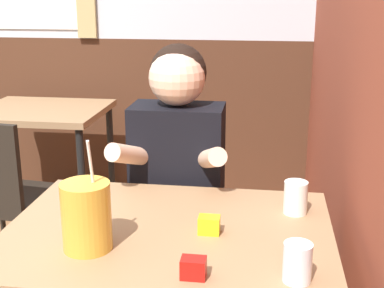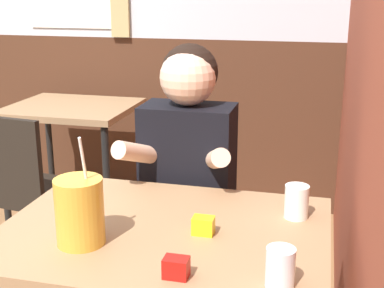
{
  "view_description": "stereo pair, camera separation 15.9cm",
  "coord_description": "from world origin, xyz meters",
  "px_view_note": "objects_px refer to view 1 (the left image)",
  "views": [
    {
      "loc": [
        0.92,
        -1.04,
        1.41
      ],
      "look_at": [
        0.7,
        0.47,
        0.97
      ],
      "focal_mm": 50.0,
      "sensor_mm": 36.0,
      "label": 1
    },
    {
      "loc": [
        1.08,
        -1.01,
        1.41
      ],
      "look_at": [
        0.7,
        0.47,
        0.97
      ],
      "focal_mm": 50.0,
      "sensor_mm": 36.0,
      "label": 2
    }
  ],
  "objects_px": {
    "background_table": "(43,125)",
    "cocktail_pitcher": "(87,216)",
    "main_table": "(168,254)",
    "person_seated": "(178,197)"
  },
  "relations": [
    {
      "from": "background_table",
      "to": "cocktail_pitcher",
      "type": "distance_m",
      "value": 1.82
    },
    {
      "from": "main_table",
      "to": "cocktail_pitcher",
      "type": "height_order",
      "value": "cocktail_pitcher"
    },
    {
      "from": "main_table",
      "to": "person_seated",
      "type": "height_order",
      "value": "person_seated"
    },
    {
      "from": "main_table",
      "to": "person_seated",
      "type": "xyz_separation_m",
      "value": [
        -0.06,
        0.5,
        -0.03
      ]
    },
    {
      "from": "background_table",
      "to": "person_seated",
      "type": "relative_size",
      "value": 0.61
    },
    {
      "from": "main_table",
      "to": "background_table",
      "type": "xyz_separation_m",
      "value": [
        -1.01,
        1.47,
        -0.02
      ]
    },
    {
      "from": "cocktail_pitcher",
      "to": "background_table",
      "type": "bearing_deg",
      "value": 117.1
    },
    {
      "from": "main_table",
      "to": "person_seated",
      "type": "relative_size",
      "value": 0.76
    },
    {
      "from": "main_table",
      "to": "person_seated",
      "type": "bearing_deg",
      "value": 96.34
    },
    {
      "from": "cocktail_pitcher",
      "to": "main_table",
      "type": "bearing_deg",
      "value": 36.81
    }
  ]
}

